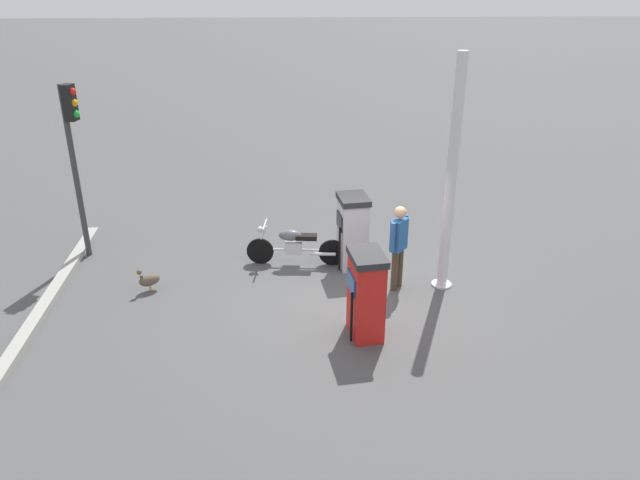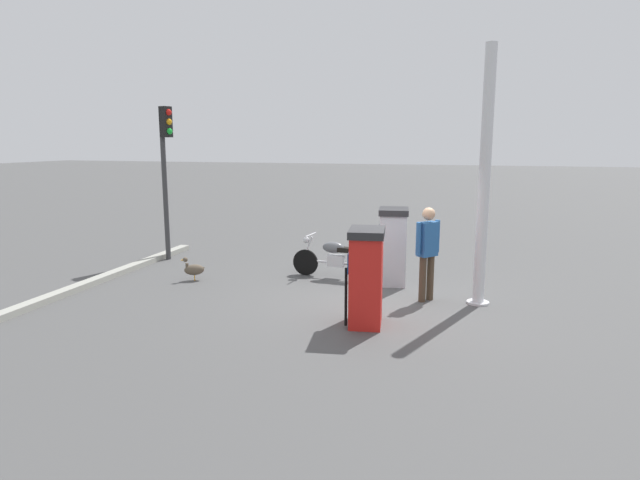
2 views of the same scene
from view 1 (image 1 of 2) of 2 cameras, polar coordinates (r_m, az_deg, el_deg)
name	(u,v)px [view 1 (image 1 of 2)]	position (r m, az deg, el deg)	size (l,w,h in m)	color
ground_plane	(348,296)	(12.01, 2.59, -5.20)	(120.00, 120.00, 0.00)	#4C4C4C
fuel_pump_near	(352,231)	(12.83, 3.01, 0.82)	(0.69, 0.82, 1.57)	silver
fuel_pump_far	(366,294)	(10.50, 4.25, -5.00)	(0.66, 0.88, 1.56)	red
motorcycle_near_pump	(294,245)	(13.02, -2.39, -0.43)	(2.10, 0.56, 0.92)	black
attendant_person	(399,242)	(11.93, 7.25, -0.19)	(0.42, 0.50, 1.73)	#473828
wandering_duck	(149,280)	(12.52, -15.50, -3.54)	(0.48, 0.39, 0.51)	brown
roadside_traffic_light	(73,143)	(13.65, -21.77, 8.34)	(0.40, 0.28, 3.71)	#38383A
canopy_support_pole	(451,181)	(11.75, 11.97, 5.31)	(0.40, 0.40, 4.53)	silver
road_edge_kerb	(48,299)	(12.85, -23.74, -5.03)	(0.45, 6.59, 0.12)	#9E9E93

